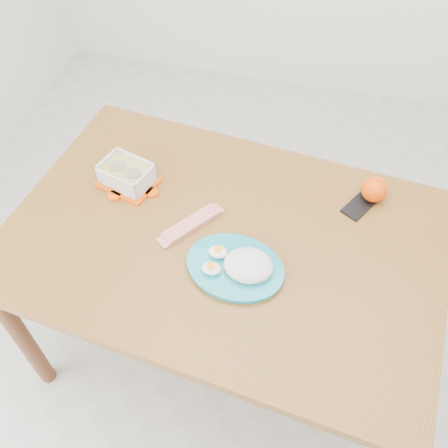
% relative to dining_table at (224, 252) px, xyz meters
% --- Properties ---
extents(ground, '(3.50, 3.50, 0.00)m').
position_rel_dining_table_xyz_m(ground, '(0.17, 0.20, -0.67)').
color(ground, '#B7B7B2').
rests_on(ground, ground).
extents(dining_table, '(1.46, 1.06, 0.75)m').
position_rel_dining_table_xyz_m(dining_table, '(0.00, 0.00, 0.00)').
color(dining_table, '#9B662C').
rests_on(dining_table, ground).
extents(food_container, '(0.22, 0.19, 0.08)m').
position_rel_dining_table_xyz_m(food_container, '(-0.38, 0.14, 0.12)').
color(food_container, '#F55007').
rests_on(food_container, dining_table).
extents(orange_fruit, '(0.08, 0.08, 0.08)m').
position_rel_dining_table_xyz_m(orange_fruit, '(0.44, 0.28, 0.13)').
color(orange_fruit, '#FF3F05').
rests_on(orange_fruit, dining_table).
extents(rice_plate, '(0.34, 0.34, 0.08)m').
position_rel_dining_table_xyz_m(rice_plate, '(0.08, -0.11, 0.11)').
color(rice_plate, teal).
rests_on(rice_plate, dining_table).
extents(candy_bar, '(0.16, 0.19, 0.02)m').
position_rel_dining_table_xyz_m(candy_bar, '(-0.11, 0.01, 0.09)').
color(candy_bar, red).
rests_on(candy_bar, dining_table).
extents(smartphone, '(0.12, 0.15, 0.01)m').
position_rel_dining_table_xyz_m(smartphone, '(0.40, 0.23, 0.09)').
color(smartphone, black).
rests_on(smartphone, dining_table).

